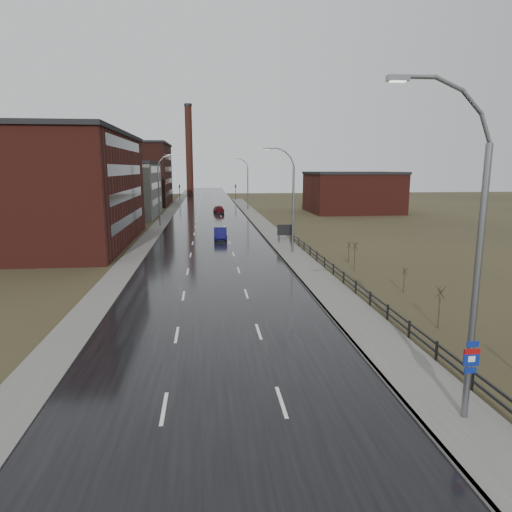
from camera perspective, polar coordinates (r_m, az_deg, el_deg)
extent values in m
plane|color=#2D2819|center=(15.51, -3.45, -25.44)|extent=(320.00, 320.00, 0.00)
cube|color=black|center=(73.06, -5.77, 3.64)|extent=(14.00, 300.00, 0.06)
cube|color=#595651|center=(49.20, 4.57, 0.21)|extent=(3.20, 180.00, 0.18)
cube|color=slate|center=(48.94, 2.82, 0.17)|extent=(0.16, 180.00, 0.18)
cube|color=#595651|center=(73.46, -12.19, 3.52)|extent=(2.40, 260.00, 0.12)
cube|color=#471914|center=(61.09, -26.03, 7.29)|extent=(22.00, 28.00, 13.00)
cube|color=black|center=(61.16, -26.57, 13.59)|extent=(22.44, 28.56, 0.50)
cube|color=black|center=(58.59, -15.56, 4.44)|extent=(0.06, 22.40, 1.20)
cube|color=black|center=(58.35, -15.71, 7.37)|extent=(0.06, 22.40, 1.20)
cube|color=black|center=(58.27, -15.87, 10.31)|extent=(0.06, 22.40, 1.20)
cube|color=black|center=(58.34, -16.02, 13.25)|extent=(0.06, 22.40, 1.20)
cube|color=slate|center=(92.26, -17.30, 7.81)|extent=(16.00, 20.00, 10.00)
cube|color=black|center=(92.17, -17.48, 11.07)|extent=(16.32, 20.40, 0.50)
cube|color=black|center=(91.19, -12.27, 6.76)|extent=(0.06, 16.00, 1.20)
cube|color=black|center=(91.04, -12.35, 8.64)|extent=(0.06, 16.00, 1.20)
cube|color=black|center=(90.98, -12.42, 10.53)|extent=(0.06, 16.00, 1.20)
cube|color=#331611|center=(122.58, -17.03, 9.64)|extent=(26.00, 24.00, 15.00)
cube|color=black|center=(122.72, -17.24, 13.26)|extent=(26.52, 24.48, 0.50)
cube|color=black|center=(121.02, -10.81, 7.78)|extent=(0.06, 19.20, 1.20)
cube|color=black|center=(120.90, -10.86, 9.20)|extent=(0.06, 19.20, 1.20)
cube|color=black|center=(120.86, -10.91, 10.62)|extent=(0.06, 19.20, 1.20)
cube|color=black|center=(120.89, -10.96, 12.04)|extent=(0.06, 19.20, 1.20)
cube|color=#471914|center=(99.52, 11.94, 7.68)|extent=(18.00, 16.00, 8.00)
cube|color=black|center=(99.39, 12.04, 10.12)|extent=(18.36, 16.32, 0.50)
cylinder|color=#331611|center=(162.68, -8.35, 12.83)|extent=(2.40, 2.40, 30.00)
cylinder|color=black|center=(163.94, -8.51, 18.18)|extent=(2.70, 2.70, 0.80)
cylinder|color=slate|center=(17.72, 25.78, -3.87)|extent=(0.24, 0.24, 10.00)
cylinder|color=slate|center=(17.17, 26.76, 14.04)|extent=(0.57, 0.14, 1.12)
cylinder|color=slate|center=(16.96, 25.39, 16.98)|extent=(0.91, 0.14, 0.91)
cylinder|color=slate|center=(16.64, 23.02, 19.19)|extent=(1.12, 0.14, 0.57)
cylinder|color=slate|center=(16.25, 19.91, 20.31)|extent=(1.15, 0.14, 0.14)
cube|color=slate|center=(15.94, 17.31, 20.47)|extent=(0.70, 0.28, 0.18)
cube|color=silver|center=(15.92, 17.29, 20.11)|extent=(0.50, 0.20, 0.04)
cube|color=navy|center=(18.19, 25.47, -9.92)|extent=(0.45, 0.04, 0.22)
cube|color=navy|center=(18.36, 25.34, -11.39)|extent=(0.60, 0.04, 0.65)
cube|color=maroon|center=(18.27, 25.41, -10.73)|extent=(0.60, 0.04, 0.20)
cube|color=navy|center=(18.55, 25.21, -12.82)|extent=(0.45, 0.04, 0.22)
cube|color=silver|center=(18.36, 25.36, -11.55)|extent=(0.26, 0.02, 0.22)
cylinder|color=slate|center=(49.57, 4.66, 5.73)|extent=(0.24, 0.24, 9.50)
cylinder|color=slate|center=(49.35, 4.56, 11.70)|extent=(0.51, 0.14, 0.98)
cylinder|color=slate|center=(49.28, 4.02, 12.54)|extent=(0.81, 0.14, 0.81)
cylinder|color=slate|center=(49.17, 3.18, 13.11)|extent=(0.98, 0.14, 0.51)
cylinder|color=slate|center=(49.05, 2.19, 13.32)|extent=(1.01, 0.14, 0.14)
cube|color=slate|center=(48.95, 1.37, 13.27)|extent=(0.70, 0.28, 0.18)
cube|color=silver|center=(48.95, 1.37, 13.15)|extent=(0.50, 0.20, 0.04)
cylinder|color=slate|center=(74.99, -12.03, 7.27)|extent=(0.24, 0.24, 9.50)
cylinder|color=slate|center=(74.85, -12.06, 11.21)|extent=(0.51, 0.14, 0.98)
cylinder|color=slate|center=(74.81, -11.71, 11.77)|extent=(0.81, 0.14, 0.81)
cylinder|color=slate|center=(74.76, -11.17, 12.16)|extent=(0.98, 0.14, 0.51)
cylinder|color=slate|center=(74.70, -10.51, 12.31)|extent=(1.01, 0.14, 0.14)
cube|color=slate|center=(74.66, -9.97, 12.29)|extent=(0.70, 0.28, 0.18)
cube|color=silver|center=(74.65, -9.97, 12.22)|extent=(0.50, 0.20, 0.04)
cylinder|color=slate|center=(103.00, -1.03, 8.43)|extent=(0.24, 0.24, 9.50)
cylinder|color=slate|center=(102.90, -1.13, 11.29)|extent=(0.51, 0.14, 0.98)
cylinder|color=slate|center=(102.86, -1.41, 11.69)|extent=(0.81, 0.14, 0.81)
cylinder|color=slate|center=(102.81, -1.81, 11.96)|extent=(0.98, 0.14, 0.51)
cylinder|color=slate|center=(102.75, -2.29, 12.05)|extent=(1.01, 0.14, 0.14)
cube|color=slate|center=(102.71, -2.68, 12.02)|extent=(0.70, 0.28, 0.18)
cube|color=silver|center=(102.71, -2.68, 11.96)|extent=(0.50, 0.20, 0.04)
cube|color=black|center=(21.52, 25.40, -13.87)|extent=(0.10, 0.10, 1.10)
cube|color=black|center=(23.90, 21.62, -11.09)|extent=(0.10, 0.10, 1.10)
cube|color=black|center=(26.40, 18.58, -8.79)|extent=(0.10, 0.10, 1.10)
cube|color=black|center=(29.00, 16.11, -6.87)|extent=(0.10, 0.10, 1.10)
cube|color=black|center=(31.67, 14.07, -5.26)|extent=(0.10, 0.10, 1.10)
cube|color=black|center=(34.39, 12.35, -3.90)|extent=(0.10, 0.10, 1.10)
cube|color=black|center=(37.16, 10.90, -2.74)|extent=(0.10, 0.10, 1.10)
cube|color=black|center=(39.96, 9.65, -1.74)|extent=(0.10, 0.10, 1.10)
cube|color=black|center=(42.78, 8.56, -0.87)|extent=(0.10, 0.10, 1.10)
cube|color=black|center=(45.63, 7.61, -0.11)|extent=(0.10, 0.10, 1.10)
cube|color=black|center=(48.50, 6.77, 0.56)|extent=(0.10, 0.10, 1.10)
cube|color=black|center=(51.38, 6.03, 1.16)|extent=(0.10, 0.10, 1.10)
cube|color=black|center=(54.28, 5.36, 1.69)|extent=(0.10, 0.10, 1.10)
cube|color=black|center=(57.19, 4.76, 2.17)|extent=(0.10, 0.10, 1.10)
cube|color=black|center=(33.84, 12.65, -3.46)|extent=(0.08, 53.00, 0.10)
cube|color=black|center=(33.93, 12.62, -4.11)|extent=(0.08, 53.00, 0.10)
cylinder|color=#382D23|center=(28.73, 21.89, -6.60)|extent=(0.08, 0.08, 1.87)
cylinder|color=#382D23|center=(28.43, 22.15, -4.26)|extent=(0.04, 0.63, 0.74)
cylinder|color=#382D23|center=(28.45, 22.05, -4.24)|extent=(0.60, 0.24, 0.75)
cylinder|color=#382D23|center=(28.41, 21.97, -4.25)|extent=(0.36, 0.53, 0.75)
cylinder|color=#382D23|center=(28.36, 22.02, -4.28)|extent=(0.36, 0.53, 0.75)
cylinder|color=#382D23|center=(28.37, 22.14, -4.29)|extent=(0.60, 0.24, 0.75)
cylinder|color=#382D23|center=(36.00, 18.00, -3.26)|extent=(0.08, 0.08, 1.42)
cylinder|color=#382D23|center=(35.81, 18.16, -1.83)|extent=(0.04, 0.49, 0.57)
cylinder|color=#382D23|center=(35.84, 18.08, -1.81)|extent=(0.46, 0.19, 0.57)
cylinder|color=#382D23|center=(35.80, 18.01, -1.82)|extent=(0.28, 0.41, 0.58)
cylinder|color=#382D23|center=(35.75, 18.05, -1.84)|extent=(0.28, 0.41, 0.58)
cylinder|color=#382D23|center=(35.75, 18.14, -1.84)|extent=(0.46, 0.19, 0.57)
cylinder|color=#382D23|center=(42.36, 12.21, -0.50)|extent=(0.08, 0.08, 2.00)
cylinder|color=#382D23|center=(42.14, 12.34, 1.23)|extent=(0.04, 0.67, 0.79)
cylinder|color=#382D23|center=(42.18, 12.28, 1.24)|extent=(0.64, 0.25, 0.80)
cylinder|color=#382D23|center=(42.14, 12.22, 1.24)|extent=(0.38, 0.57, 0.80)
cylinder|color=#382D23|center=(42.09, 12.24, 1.23)|extent=(0.38, 0.57, 0.80)
cylinder|color=#382D23|center=(42.09, 12.32, 1.22)|extent=(0.64, 0.25, 0.80)
cylinder|color=#382D23|center=(46.48, 11.50, 0.21)|extent=(0.08, 0.08, 1.48)
cylinder|color=#382D23|center=(46.33, 11.60, 1.38)|extent=(0.04, 0.51, 0.59)
cylinder|color=#382D23|center=(46.36, 11.54, 1.39)|extent=(0.48, 0.19, 0.60)
cylinder|color=#382D23|center=(46.33, 11.48, 1.39)|extent=(0.29, 0.43, 0.61)
cylinder|color=#382D23|center=(46.27, 11.51, 1.37)|extent=(0.29, 0.43, 0.61)
cylinder|color=#382D23|center=(46.27, 11.58, 1.37)|extent=(0.48, 0.19, 0.60)
cube|color=black|center=(56.45, 2.89, 2.44)|extent=(0.10, 0.10, 1.80)
cube|color=black|center=(56.71, 4.39, 2.46)|extent=(0.10, 0.10, 1.80)
cube|color=silver|center=(56.41, 3.66, 3.27)|extent=(1.87, 0.08, 1.24)
cube|color=black|center=(56.36, 3.67, 3.26)|extent=(1.97, 0.04, 1.34)
cylinder|color=black|center=(132.86, -9.53, 7.91)|extent=(0.16, 0.16, 5.20)
imported|color=black|center=(132.77, -9.56, 8.83)|extent=(0.58, 2.73, 1.10)
sphere|color=#FF190C|center=(132.61, -9.56, 8.96)|extent=(0.18, 0.18, 0.18)
cylinder|color=black|center=(132.92, -2.56, 8.05)|extent=(0.16, 0.16, 5.20)
imported|color=black|center=(132.83, -2.57, 8.97)|extent=(0.58, 2.73, 1.10)
sphere|color=#FF190C|center=(132.67, -2.56, 9.10)|extent=(0.18, 0.18, 0.18)
imported|color=#0E0D43|center=(59.57, -4.48, 2.75)|extent=(1.71, 4.74, 1.56)
imported|color=#4D0C13|center=(95.52, -4.68, 5.83)|extent=(2.40, 4.95, 1.63)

